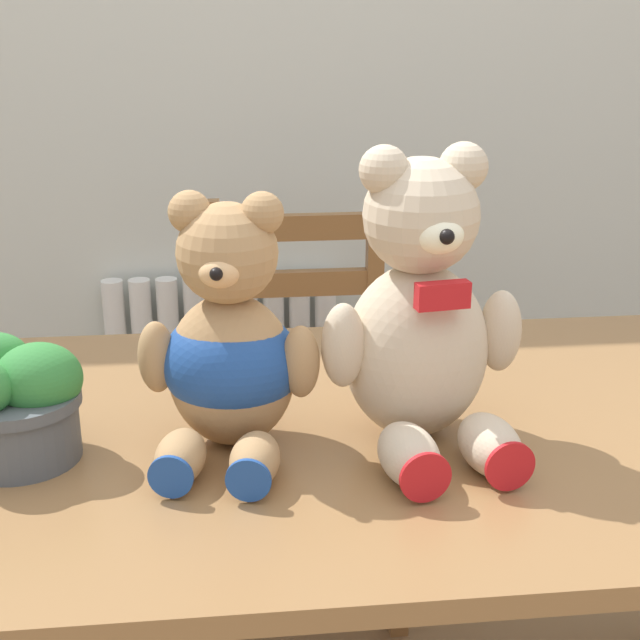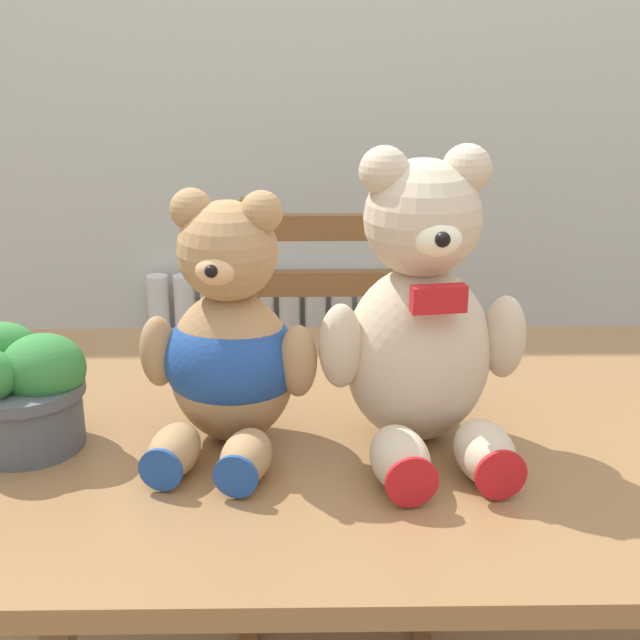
% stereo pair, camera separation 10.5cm
% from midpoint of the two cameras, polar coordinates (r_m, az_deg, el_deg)
% --- Properties ---
extents(wall_back, '(8.00, 0.04, 2.60)m').
position_cam_midpoint_polar(wall_back, '(2.46, 4.00, 18.53)').
color(wall_back, silver).
rests_on(wall_back, ground_plane).
extents(radiator, '(0.66, 0.10, 0.63)m').
position_cam_midpoint_polar(radiator, '(2.61, -2.38, -4.49)').
color(radiator, white).
rests_on(radiator, ground_plane).
extents(dining_table, '(1.43, 0.83, 0.76)m').
position_cam_midpoint_polar(dining_table, '(1.35, 7.97, -10.56)').
color(dining_table, olive).
rests_on(dining_table, ground_plane).
extents(wooden_chair_behind, '(0.43, 0.44, 0.91)m').
position_cam_midpoint_polar(wooden_chair_behind, '(2.09, 2.25, -5.42)').
color(wooden_chair_behind, brown).
rests_on(wooden_chair_behind, ground_plane).
extents(teddy_bear_left, '(0.25, 0.27, 0.35)m').
position_cam_midpoint_polar(teddy_bear_left, '(1.19, -3.33, -1.73)').
color(teddy_bear_left, tan).
rests_on(teddy_bear_left, dining_table).
extents(teddy_bear_right, '(0.29, 0.30, 0.41)m').
position_cam_midpoint_polar(teddy_bear_right, '(1.19, 9.12, -0.17)').
color(teddy_bear_right, beige).
rests_on(teddy_bear_right, dining_table).
extents(potted_plant, '(0.17, 0.17, 0.16)m').
position_cam_midpoint_polar(potted_plant, '(1.24, -16.23, -4.45)').
color(potted_plant, '#4C5156').
rests_on(potted_plant, dining_table).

